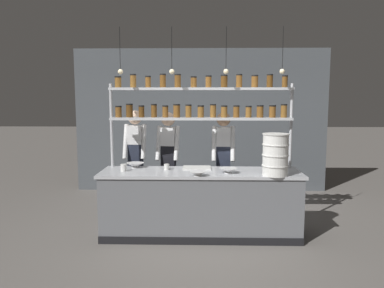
{
  "coord_description": "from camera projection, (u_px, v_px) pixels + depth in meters",
  "views": [
    {
      "loc": [
        0.01,
        -5.12,
        1.93
      ],
      "look_at": [
        -0.12,
        0.2,
        1.28
      ],
      "focal_mm": 35.0,
      "sensor_mm": 36.0,
      "label": 1
    }
  ],
  "objects": [
    {
      "name": "chef_center",
      "position": [
        168.0,
        157.0,
        5.96
      ],
      "size": [
        0.38,
        0.31,
        1.71
      ],
      "rotation": [
        0.0,
        0.0,
        -0.11
      ],
      "color": "black",
      "rests_on": "ground_plane"
    },
    {
      "name": "prep_bowl_center_front",
      "position": [
        228.0,
        171.0,
        5.07
      ],
      "size": [
        0.25,
        0.25,
        0.07
      ],
      "color": "white",
      "rests_on": "prep_counter"
    },
    {
      "name": "chef_left",
      "position": [
        136.0,
        156.0,
        6.02
      ],
      "size": [
        0.36,
        0.3,
        1.73
      ],
      "rotation": [
        0.0,
        0.0,
        -0.02
      ],
      "color": "black",
      "rests_on": "ground_plane"
    },
    {
      "name": "pendant_light_row",
      "position": [
        200.0,
        69.0,
        5.03
      ],
      "size": [
        2.25,
        0.07,
        0.63
      ],
      "color": "black"
    },
    {
      "name": "spice_shelf_unit",
      "position": [
        201.0,
        106.0,
        5.42
      ],
      "size": [
        2.67,
        0.28,
        2.28
      ],
      "color": "#B7BABF",
      "rests_on": "ground_plane"
    },
    {
      "name": "serving_cup_front",
      "position": [
        124.0,
        168.0,
        5.2
      ],
      "size": [
        0.08,
        0.08,
        0.1
      ],
      "color": "silver",
      "rests_on": "prep_counter"
    },
    {
      "name": "prep_counter",
      "position": [
        200.0,
        203.0,
        5.26
      ],
      "size": [
        2.78,
        0.76,
        0.92
      ],
      "color": "slate",
      "rests_on": "ground_plane"
    },
    {
      "name": "prep_bowl_center_back",
      "position": [
        135.0,
        165.0,
        5.47
      ],
      "size": [
        0.26,
        0.26,
        0.07
      ],
      "color": "white",
      "rests_on": "prep_counter"
    },
    {
      "name": "prep_bowl_near_left",
      "position": [
        198.0,
        174.0,
        4.89
      ],
      "size": [
        0.22,
        0.22,
        0.06
      ],
      "color": "white",
      "rests_on": "prep_counter"
    },
    {
      "name": "ground_plane",
      "position": [
        200.0,
        235.0,
        5.32
      ],
      "size": [
        40.0,
        40.0,
        0.0
      ],
      "primitive_type": "plane",
      "color": "slate"
    },
    {
      "name": "chef_right",
      "position": [
        223.0,
        158.0,
        5.89
      ],
      "size": [
        0.37,
        0.3,
        1.71
      ],
      "rotation": [
        0.0,
        0.0,
        -0.05
      ],
      "color": "black",
      "rests_on": "ground_plane"
    },
    {
      "name": "container_stack",
      "position": [
        275.0,
        155.0,
        4.89
      ],
      "size": [
        0.35,
        0.35,
        0.55
      ],
      "color": "white",
      "rests_on": "prep_counter"
    },
    {
      "name": "serving_cup_by_board",
      "position": [
        167.0,
        167.0,
        5.31
      ],
      "size": [
        0.08,
        0.08,
        0.08
      ],
      "color": "silver",
      "rests_on": "prep_counter"
    },
    {
      "name": "cutting_board",
      "position": [
        197.0,
        168.0,
        5.4
      ],
      "size": [
        0.4,
        0.26,
        0.02
      ],
      "color": "silver",
      "rests_on": "prep_counter"
    },
    {
      "name": "back_wall",
      "position": [
        201.0,
        121.0,
        7.75
      ],
      "size": [
        5.18,
        0.12,
        2.93
      ],
      "primitive_type": "cube",
      "color": "#4C5156",
      "rests_on": "ground_plane"
    }
  ]
}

